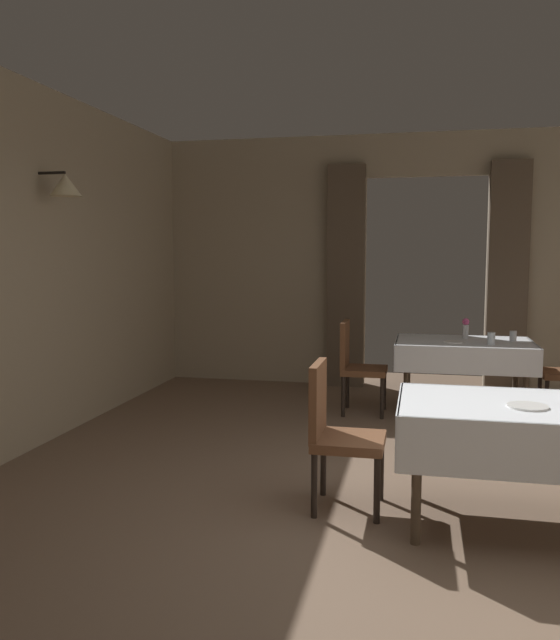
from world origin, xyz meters
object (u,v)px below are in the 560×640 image
(dining_table_far, at_px, (464,350))
(dining_table_mid, at_px, (533,421))
(glass_far_b, at_px, (491,338))
(plate_far_d, at_px, (454,342))
(chair_far_left, at_px, (356,362))
(chair_mid_left, at_px, (336,428))
(glass_far_c, at_px, (513,336))
(plate_mid_b, at_px, (528,406))
(flower_vase_far, at_px, (466,328))

(dining_table_far, bearing_deg, dining_table_mid, -85.18)
(glass_far_b, xyz_separation_m, plate_far_d, (-0.34, 0.08, -0.05))
(dining_table_far, height_order, chair_far_left, chair_far_left)
(chair_mid_left, relative_size, glass_far_c, 9.09)
(plate_mid_b, bearing_deg, glass_far_b, 88.73)
(flower_vase_far, bearing_deg, plate_mid_b, -87.04)
(dining_table_mid, height_order, glass_far_b, glass_far_b)
(chair_far_left, bearing_deg, plate_mid_b, -65.26)
(glass_far_c, bearing_deg, chair_mid_left, -117.72)
(glass_far_c, height_order, plate_far_d, glass_far_c)
(chair_far_left, xyz_separation_m, plate_far_d, (0.94, -0.04, 0.24))
(dining_table_mid, xyz_separation_m, dining_table_far, (-0.23, 2.67, 0.00))
(glass_far_c, distance_m, plate_far_d, 0.62)
(chair_far_left, xyz_separation_m, plate_mid_b, (1.22, -2.65, 0.24))
(chair_mid_left, height_order, chair_far_left, same)
(dining_table_mid, bearing_deg, glass_far_b, 89.85)
(chair_mid_left, bearing_deg, glass_far_b, 63.79)
(dining_table_far, relative_size, glass_far_c, 12.91)
(chair_far_left, height_order, plate_mid_b, chair_far_left)
(flower_vase_far, bearing_deg, dining_table_far, -97.93)
(plate_mid_b, distance_m, plate_far_d, 2.63)
(chair_mid_left, height_order, plate_far_d, chair_mid_left)
(dining_table_far, height_order, flower_vase_far, flower_vase_far)
(glass_far_b, bearing_deg, plate_mid_b, -91.27)
(glass_far_c, bearing_deg, glass_far_b, -128.27)
(glass_far_b, bearing_deg, glass_far_c, 51.73)
(glass_far_b, bearing_deg, chair_mid_left, -116.21)
(dining_table_mid, relative_size, glass_far_c, 15.05)
(dining_table_mid, xyz_separation_m, chair_far_left, (-1.27, 2.55, -0.14))
(flower_vase_far, distance_m, glass_far_b, 0.45)
(flower_vase_far, distance_m, glass_far_c, 0.46)
(glass_far_b, bearing_deg, dining_table_far, 135.85)
(chair_mid_left, relative_size, glass_far_b, 7.90)
(dining_table_mid, xyz_separation_m, plate_mid_b, (-0.05, -0.09, 0.11))
(chair_mid_left, distance_m, glass_far_b, 2.64)
(dining_table_mid, xyz_separation_m, flower_vase_far, (-0.20, 2.84, 0.21))
(dining_table_far, relative_size, flower_vase_far, 6.40)
(plate_mid_b, relative_size, glass_far_c, 2.19)
(dining_table_far, xyz_separation_m, glass_far_c, (0.47, 0.07, 0.15))
(glass_far_b, bearing_deg, chair_far_left, 174.97)
(dining_table_mid, distance_m, plate_mid_b, 0.15)
(dining_table_far, distance_m, glass_far_b, 0.36)
(chair_far_left, distance_m, flower_vase_far, 1.16)
(plate_mid_b, height_order, plate_far_d, same)
(dining_table_far, distance_m, chair_mid_left, 2.75)
(chair_mid_left, bearing_deg, dining_table_far, 70.22)
(dining_table_far, bearing_deg, flower_vase_far, 82.07)
(chair_mid_left, xyz_separation_m, plate_far_d, (0.82, 2.43, 0.24))
(glass_far_b, xyz_separation_m, glass_far_c, (0.23, 0.30, -0.01))
(plate_mid_b, xyz_separation_m, glass_far_b, (0.06, 2.53, 0.05))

